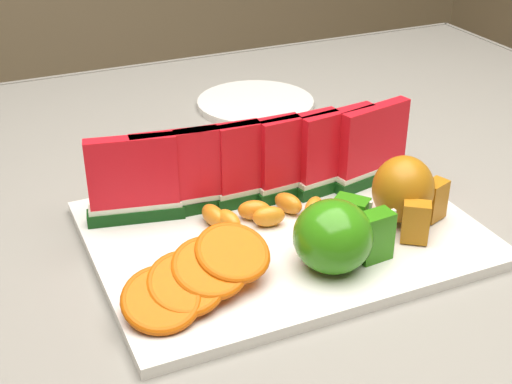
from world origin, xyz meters
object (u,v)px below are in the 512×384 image
(apple_cluster, at_px, (338,235))
(side_plate, at_px, (255,103))
(platter, at_px, (282,233))
(pear_cluster, at_px, (406,192))

(apple_cluster, xyz_separation_m, side_plate, (0.11, 0.44, -0.04))
(apple_cluster, bearing_deg, platter, 103.79)
(platter, height_order, apple_cluster, apple_cluster)
(side_plate, bearing_deg, platter, -109.67)
(apple_cluster, distance_m, pear_cluster, 0.11)
(platter, distance_m, side_plate, 0.38)
(platter, xyz_separation_m, pear_cluster, (0.12, -0.04, 0.04))
(platter, bearing_deg, pear_cluster, -19.23)
(pear_cluster, relative_size, side_plate, 0.49)
(pear_cluster, distance_m, side_plate, 0.40)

